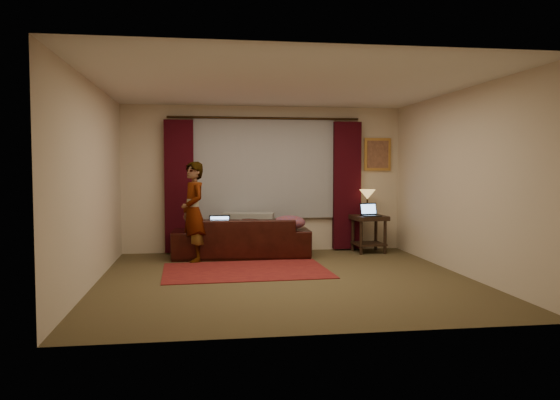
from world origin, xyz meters
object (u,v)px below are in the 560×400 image
object	(u,v)px
person	(193,212)
sofa	(241,230)
tiffany_lamp	(367,202)
laptop_sofa	(220,224)
end_table	(369,234)
laptop_table	(371,210)

from	to	relation	value
person	sofa	bearing A→B (deg)	95.08
tiffany_lamp	person	bearing A→B (deg)	-168.72
sofa	tiffany_lamp	xyz separation A→B (m)	(2.27, 0.24, 0.43)
tiffany_lamp	laptop_sofa	bearing A→B (deg)	-170.40
laptop_sofa	tiffany_lamp	size ratio (longest dim) A/B	0.82
end_table	laptop_sofa	bearing A→B (deg)	-172.34
end_table	tiffany_lamp	world-z (taller)	tiffany_lamp
laptop_sofa	end_table	xyz separation A→B (m)	(2.64, 0.35, -0.26)
tiffany_lamp	laptop_table	size ratio (longest dim) A/B	1.35
laptop_sofa	laptop_table	bearing A→B (deg)	3.02
end_table	person	xyz separation A→B (m)	(-3.07, -0.52, 0.47)
sofa	laptop_sofa	distance (m)	0.43
laptop_sofa	tiffany_lamp	xyz separation A→B (m)	(2.63, 0.45, 0.30)
sofa	person	size ratio (longest dim) A/B	1.42
laptop_sofa	tiffany_lamp	bearing A→B (deg)	7.92
sofa	end_table	world-z (taller)	sofa
tiffany_lamp	laptop_table	bearing A→B (deg)	-90.62
sofa	person	bearing A→B (deg)	27.65
laptop_table	person	xyz separation A→B (m)	(-3.06, -0.38, 0.03)
sofa	laptop_table	world-z (taller)	sofa
sofa	tiffany_lamp	size ratio (longest dim) A/B	4.99
laptop_sofa	tiffany_lamp	world-z (taller)	tiffany_lamp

